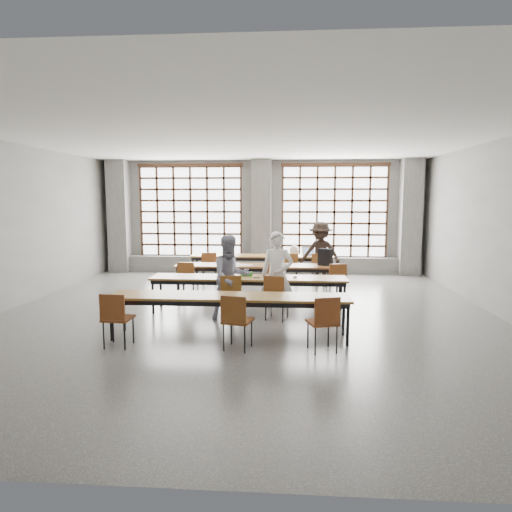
{
  "coord_description": "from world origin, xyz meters",
  "views": [
    {
      "loc": [
        0.85,
        -8.86,
        2.34
      ],
      "look_at": [
        0.18,
        0.4,
        1.15
      ],
      "focal_mm": 32.0,
      "sensor_mm": 36.0,
      "label": 1
    }
  ],
  "objects_px": {
    "student_male": "(277,276)",
    "red_pouch": "(118,315)",
    "green_box": "(246,274)",
    "desk_row_d": "(229,299)",
    "desk_row_c": "(248,280)",
    "chair_near_mid": "(236,317)",
    "laptop_back": "(309,253)",
    "mouse": "(295,277)",
    "plastic_bag": "(294,250)",
    "chair_back_mid": "(290,266)",
    "chair_mid_left": "(187,276)",
    "chair_near_right": "(324,318)",
    "backpack": "(325,257)",
    "chair_front_right": "(276,293)",
    "chair_back_right": "(320,266)",
    "chair_near_left": "(116,314)",
    "desk_row_b": "(259,268)",
    "laptop_front": "(276,273)",
    "student_female": "(231,277)",
    "chair_mid_centre": "(274,277)",
    "chair_front_left": "(231,292)",
    "student_back": "(320,254)",
    "desk_row_a": "(262,258)",
    "chair_back_left": "(209,265)",
    "phone": "(257,278)",
    "chair_mid_right": "(337,278)"
  },
  "relations": [
    {
      "from": "chair_back_mid",
      "to": "chair_mid_left",
      "type": "xyz_separation_m",
      "value": [
        -2.38,
        -1.84,
        0.0
      ]
    },
    {
      "from": "chair_near_right",
      "to": "backpack",
      "type": "bearing_deg",
      "value": 85.45
    },
    {
      "from": "chair_front_right",
      "to": "plastic_bag",
      "type": "xyz_separation_m",
      "value": [
        0.39,
        4.22,
        0.34
      ]
    },
    {
      "from": "chair_near_mid",
      "to": "green_box",
      "type": "distance_m",
      "value": 2.51
    },
    {
      "from": "chair_back_right",
      "to": "plastic_bag",
      "type": "distance_m",
      "value": 1.02
    },
    {
      "from": "student_back",
      "to": "chair_near_left",
      "type": "bearing_deg",
      "value": -105.83
    },
    {
      "from": "green_box",
      "to": "chair_back_mid",
      "type": "bearing_deg",
      "value": 72.03
    },
    {
      "from": "student_male",
      "to": "red_pouch",
      "type": "relative_size",
      "value": 8.52
    },
    {
      "from": "desk_row_d",
      "to": "chair_near_right",
      "type": "height_order",
      "value": "chair_near_right"
    },
    {
      "from": "chair_back_left",
      "to": "laptop_front",
      "type": "distance_m",
      "value": 3.4
    },
    {
      "from": "student_male",
      "to": "green_box",
      "type": "xyz_separation_m",
      "value": [
        -0.65,
        0.58,
        -0.08
      ]
    },
    {
      "from": "chair_mid_centre",
      "to": "chair_front_left",
      "type": "relative_size",
      "value": 1.0
    },
    {
      "from": "student_female",
      "to": "mouse",
      "type": "height_order",
      "value": "student_female"
    },
    {
      "from": "student_male",
      "to": "student_back",
      "type": "height_order",
      "value": "student_male"
    },
    {
      "from": "laptop_back",
      "to": "red_pouch",
      "type": "height_order",
      "value": "laptop_back"
    },
    {
      "from": "green_box",
      "to": "chair_near_left",
      "type": "bearing_deg",
      "value": -126.01
    },
    {
      "from": "desk_row_c",
      "to": "chair_near_mid",
      "type": "distance_m",
      "value": 2.42
    },
    {
      "from": "student_male",
      "to": "student_female",
      "type": "distance_m",
      "value": 0.9
    },
    {
      "from": "chair_mid_left",
      "to": "student_female",
      "type": "bearing_deg",
      "value": -52.36
    },
    {
      "from": "desk_row_c",
      "to": "chair_back_mid",
      "type": "distance_m",
      "value": 3.05
    },
    {
      "from": "green_box",
      "to": "desk_row_d",
      "type": "bearing_deg",
      "value": -93.34
    },
    {
      "from": "chair_back_right",
      "to": "chair_mid_centre",
      "type": "xyz_separation_m",
      "value": [
        -1.15,
        -1.85,
        0.0
      ]
    },
    {
      "from": "desk_row_c",
      "to": "desk_row_d",
      "type": "height_order",
      "value": "same"
    },
    {
      "from": "chair_back_mid",
      "to": "red_pouch",
      "type": "relative_size",
      "value": 4.4
    },
    {
      "from": "chair_mid_left",
      "to": "laptop_front",
      "type": "bearing_deg",
      "value": -24.89
    },
    {
      "from": "chair_front_left",
      "to": "laptop_front",
      "type": "height_order",
      "value": "laptop_front"
    },
    {
      "from": "chair_mid_left",
      "to": "laptop_front",
      "type": "xyz_separation_m",
      "value": [
        2.08,
        -0.97,
        0.25
      ]
    },
    {
      "from": "green_box",
      "to": "desk_row_c",
      "type": "bearing_deg",
      "value": -57.99
    },
    {
      "from": "desk_row_a",
      "to": "student_female",
      "type": "relative_size",
      "value": 2.46
    },
    {
      "from": "desk_row_a",
      "to": "student_back",
      "type": "relative_size",
      "value": 2.35
    },
    {
      "from": "chair_near_left",
      "to": "laptop_back",
      "type": "bearing_deg",
      "value": 61.74
    },
    {
      "from": "mouse",
      "to": "plastic_bag",
      "type": "xyz_separation_m",
      "value": [
        0.02,
        3.62,
        0.12
      ]
    },
    {
      "from": "chair_near_left",
      "to": "mouse",
      "type": "bearing_deg",
      "value": 40.41
    },
    {
      "from": "desk_row_b",
      "to": "chair_front_right",
      "type": "height_order",
      "value": "chair_front_right"
    },
    {
      "from": "chair_near_left",
      "to": "red_pouch",
      "type": "xyz_separation_m",
      "value": [
        0.0,
        0.08,
        -0.04
      ]
    },
    {
      "from": "desk_row_a",
      "to": "chair_mid_left",
      "type": "distance_m",
      "value": 2.94
    },
    {
      "from": "chair_mid_centre",
      "to": "plastic_bag",
      "type": "relative_size",
      "value": 3.08
    },
    {
      "from": "student_back",
      "to": "red_pouch",
      "type": "bearing_deg",
      "value": -106.18
    },
    {
      "from": "laptop_back",
      "to": "mouse",
      "type": "xyz_separation_m",
      "value": [
        -0.45,
        -3.67,
        -0.04
      ]
    },
    {
      "from": "chair_back_mid",
      "to": "backpack",
      "type": "height_order",
      "value": "backpack"
    },
    {
      "from": "student_male",
      "to": "red_pouch",
      "type": "bearing_deg",
      "value": -138.35
    },
    {
      "from": "chair_back_mid",
      "to": "chair_mid_right",
      "type": "bearing_deg",
      "value": -60.71
    },
    {
      "from": "chair_mid_left",
      "to": "student_male",
      "type": "height_order",
      "value": "student_male"
    },
    {
      "from": "phone",
      "to": "chair_near_right",
      "type": "bearing_deg",
      "value": -62.89
    },
    {
      "from": "chair_near_right",
      "to": "laptop_back",
      "type": "distance_m",
      "value": 6.07
    },
    {
      "from": "student_female",
      "to": "student_back",
      "type": "distance_m",
      "value": 4.06
    },
    {
      "from": "desk_row_b",
      "to": "red_pouch",
      "type": "relative_size",
      "value": 20.0
    },
    {
      "from": "chair_back_right",
      "to": "laptop_back",
      "type": "relative_size",
      "value": 2.0
    },
    {
      "from": "chair_back_mid",
      "to": "phone",
      "type": "height_order",
      "value": "chair_back_mid"
    },
    {
      "from": "laptop_front",
      "to": "backpack",
      "type": "relative_size",
      "value": 1.1
    }
  ]
}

